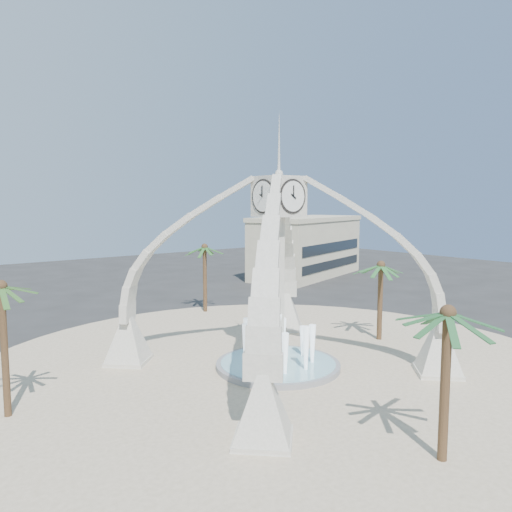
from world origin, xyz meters
TOP-DOWN VIEW (x-y plane):
  - ground at (0.00, 0.00)m, footprint 140.00×140.00m
  - plaza at (0.00, 0.00)m, footprint 40.00×40.00m
  - clock_tower at (-0.00, -0.00)m, footprint 17.94×17.94m
  - fountain at (0.00, 0.00)m, footprint 8.00×8.00m
  - building_ne at (30.00, 28.00)m, footprint 21.87×14.17m
  - palm_east at (10.58, 0.13)m, footprint 4.49×4.49m
  - palm_west at (-15.37, 2.93)m, footprint 4.74×4.74m
  - palm_north at (5.44, 17.04)m, footprint 4.84×4.84m
  - palm_south at (-2.31, -12.98)m, footprint 5.28×5.28m

SIDE VIEW (x-z plane):
  - ground at x=0.00m, z-range 0.00..0.00m
  - plaza at x=0.00m, z-range 0.00..0.06m
  - fountain at x=0.00m, z-range -1.52..2.10m
  - building_ne at x=30.00m, z-range 0.01..8.61m
  - palm_east at x=10.58m, z-range 2.47..9.14m
  - palm_south at x=-2.31m, z-range 2.65..9.71m
  - palm_north at x=5.44m, z-range 2.72..9.86m
  - clock_tower at x=0.00m, z-range -1.66..14.64m
  - palm_west at x=-15.37m, z-range 2.84..10.18m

